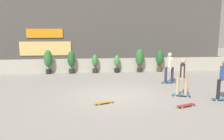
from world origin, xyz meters
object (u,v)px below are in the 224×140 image
object	(u,v)px
potted_plant_1	(71,61)
potted_plant_3	(117,63)
potted_plant_2	(95,63)
skateboard_aside	(104,102)
potted_plant_4	(140,59)
skater_foreground	(169,66)
skateboard_near_camera	(186,105)
potted_plant_5	(160,59)
skater_mid_plaza	(182,76)
skater_by_wall_right	(224,79)
potted_plant_0	(48,60)

from	to	relation	value
potted_plant_1	potted_plant_3	distance (m)	3.08
potted_plant_2	skateboard_aside	distance (m)	6.75
potted_plant_4	skateboard_aside	distance (m)	7.39
potted_plant_2	skater_foreground	xyz separation A→B (m)	(3.94, -3.51, 0.25)
skater_foreground	skateboard_near_camera	bearing A→B (deg)	-99.88
potted_plant_5	skater_foreground	world-z (taller)	skater_foreground
skater_foreground	skater_mid_plaza	distance (m)	2.54
potted_plant_1	potted_plant_2	distance (m)	1.58
potted_plant_4	skater_by_wall_right	world-z (taller)	skater_by_wall_right
potted_plant_0	potted_plant_2	xyz separation A→B (m)	(3.08, -0.00, -0.24)
potted_plant_2	skateboard_near_camera	distance (m)	8.13
potted_plant_3	skater_mid_plaza	size ratio (longest dim) A/B	0.70
potted_plant_2	potted_plant_4	bearing A→B (deg)	0.00
potted_plant_4	skater_mid_plaza	bearing A→B (deg)	-84.72
potted_plant_4	potted_plant_0	bearing A→B (deg)	180.00
potted_plant_3	potted_plant_4	xyz separation A→B (m)	(1.58, -0.00, 0.31)
potted_plant_2	skater_foreground	world-z (taller)	skater_foreground
potted_plant_2	potted_plant_4	world-z (taller)	potted_plant_4
skater_foreground	skater_by_wall_right	size ratio (longest dim) A/B	1.00
potted_plant_3	skater_by_wall_right	bearing A→B (deg)	-62.14
skater_mid_plaza	potted_plant_1	bearing A→B (deg)	130.78
skater_by_wall_right	skateboard_near_camera	bearing A→B (deg)	-161.18
skater_by_wall_right	skateboard_near_camera	world-z (taller)	skater_by_wall_right
potted_plant_2	skater_mid_plaza	size ratio (longest dim) A/B	0.74
potted_plant_5	skateboard_aside	distance (m)	8.06
skateboard_aside	potted_plant_5	bearing A→B (deg)	56.90
potted_plant_5	skater_by_wall_right	distance (m)	6.83
skateboard_near_camera	skateboard_aside	bearing A→B (deg)	167.29
potted_plant_4	skater_foreground	bearing A→B (deg)	-76.13
skateboard_aside	potted_plant_0	bearing A→B (deg)	115.43
potted_plant_3	potted_plant_2	bearing A→B (deg)	-180.00
potted_plant_0	potted_plant_4	size ratio (longest dim) A/B	1.00
potted_plant_4	skateboard_near_camera	xyz separation A→B (m)	(0.18, -7.43, -0.88)
skater_mid_plaza	potted_plant_5	bearing A→B (deg)	81.83
potted_plant_2	potted_plant_0	bearing A→B (deg)	180.00
potted_plant_1	potted_plant_3	size ratio (longest dim) A/B	1.26
potted_plant_0	potted_plant_3	xyz separation A→B (m)	(4.58, 0.00, -0.31)
potted_plant_2	skateboard_aside	size ratio (longest dim) A/B	1.54
potted_plant_4	skater_foreground	xyz separation A→B (m)	(0.87, -3.51, 0.00)
potted_plant_3	potted_plant_4	world-z (taller)	potted_plant_4
potted_plant_1	skater_mid_plaza	size ratio (longest dim) A/B	0.88
potted_plant_1	potted_plant_2	size ratio (longest dim) A/B	1.18
potted_plant_4	skater_foreground	distance (m)	3.62
potted_plant_2	skateboard_aside	xyz separation A→B (m)	(0.12, -6.72, -0.63)
potted_plant_3	skater_mid_plaza	xyz separation A→B (m)	(2.13, -6.03, 0.31)
skater_foreground	skateboard_aside	bearing A→B (deg)	-140.00
potted_plant_2	potted_plant_3	bearing A→B (deg)	0.00
potted_plant_3	skateboard_aside	bearing A→B (deg)	-101.61
skateboard_aside	potted_plant_3	bearing A→B (deg)	78.39
skater_foreground	potted_plant_4	bearing A→B (deg)	103.87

